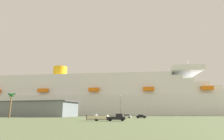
{
  "coord_description": "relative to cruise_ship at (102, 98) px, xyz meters",
  "views": [
    {
      "loc": [
        25.19,
        -79.57,
        2.73
      ],
      "look_at": [
        6.39,
        37.52,
        28.94
      ],
      "focal_mm": 30.46,
      "sensor_mm": 36.0,
      "label": 1
    }
  ],
  "objects": [
    {
      "name": "terminal_building",
      "position": [
        -35.21,
        -52.3,
        -9.64
      ],
      "size": [
        62.17,
        25.47,
        8.87
      ],
      "color": "slate",
      "rests_on": "ground_plane"
    },
    {
      "name": "palm_tree",
      "position": [
        -25.9,
        -79.34,
        -5.18
      ],
      "size": [
        3.55,
        3.58,
        11.47
      ],
      "color": "brown",
      "rests_on": "ground_plane"
    },
    {
      "name": "ground_plane",
      "position": [
        8.98,
        -49.74,
        -14.1
      ],
      "size": [
        600.0,
        600.0,
        0.0
      ],
      "primitive_type": "plane",
      "color": "#66754C"
    },
    {
      "name": "parked_car_white_van",
      "position": [
        26.59,
        -70.25,
        -13.27
      ],
      "size": [
        4.42,
        2.52,
        1.58
      ],
      "color": "white",
      "rests_on": "ground_plane"
    },
    {
      "name": "cruise_ship",
      "position": [
        0.0,
        0.0,
        0.0
      ],
      "size": [
        280.26,
        43.5,
        51.49
      ],
      "color": "white",
      "rests_on": "ground_plane"
    },
    {
      "name": "parked_car_black_coupe",
      "position": [
        33.21,
        -72.77,
        -13.27
      ],
      "size": [
        4.41,
        2.42,
        1.58
      ],
      "color": "black",
      "rests_on": "ground_plane"
    },
    {
      "name": "pickup_truck",
      "position": [
        26.15,
        -100.02,
        -13.05
      ],
      "size": [
        5.66,
        2.42,
        2.2
      ],
      "color": "black",
      "rests_on": "ground_plane"
    },
    {
      "name": "small_boat_on_trailer",
      "position": [
        20.88,
        -100.18,
        -13.14
      ],
      "size": [
        8.92,
        2.2,
        2.15
      ],
      "color": "#595960",
      "rests_on": "ground_plane"
    },
    {
      "name": "street_lamp",
      "position": [
        25.45,
        -83.84,
        -8.2
      ],
      "size": [
        0.56,
        0.56,
        9.25
      ],
      "color": "slate",
      "rests_on": "ground_plane"
    }
  ]
}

